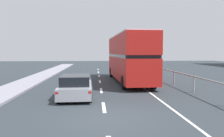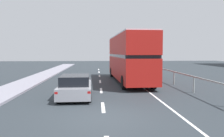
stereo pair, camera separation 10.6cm
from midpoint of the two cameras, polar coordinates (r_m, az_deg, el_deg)
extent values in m
cube|color=#282F35|center=(9.62, -1.63, -12.29)|extent=(73.17, 120.00, 0.10)
cube|color=silver|center=(11.24, -1.97, -9.59)|extent=(0.16, 2.12, 0.01)
cube|color=silver|center=(16.03, -2.53, -5.46)|extent=(0.16, 2.12, 0.01)
cube|color=silver|center=(20.85, -2.84, -3.24)|extent=(0.16, 2.12, 0.01)
cube|color=silver|center=(25.70, -3.02, -1.85)|extent=(0.16, 2.12, 0.01)
cube|color=silver|center=(30.56, -3.15, -0.91)|extent=(0.16, 2.12, 0.01)
cube|color=silver|center=(35.42, -3.24, -0.22)|extent=(0.16, 2.12, 0.01)
cube|color=silver|center=(18.75, 7.08, -4.09)|extent=(0.12, 46.00, 0.01)
cube|color=gray|center=(19.37, 15.38, -0.78)|extent=(0.08, 42.00, 0.08)
cylinder|color=gray|center=(15.89, 19.88, -3.85)|extent=(0.10, 0.10, 1.07)
cylinder|color=gray|center=(19.42, 15.35, -2.35)|extent=(0.10, 0.10, 1.07)
cylinder|color=gray|center=(23.04, 12.24, -1.30)|extent=(0.10, 0.10, 1.07)
cylinder|color=gray|center=(26.71, 9.98, -0.54)|extent=(0.10, 0.10, 1.07)
cylinder|color=gray|center=(30.42, 8.27, 0.04)|extent=(0.10, 0.10, 1.07)
cylinder|color=gray|center=(34.16, 6.93, 0.49)|extent=(0.10, 0.10, 1.07)
cylinder|color=gray|center=(37.91, 5.85, 0.85)|extent=(0.10, 0.10, 1.07)
cube|color=#AE1A15|center=(20.54, 4.37, 0.26)|extent=(2.84, 11.44, 1.88)
cube|color=black|center=(20.50, 4.38, 3.22)|extent=(2.84, 10.98, 0.24)
cube|color=#AE1A15|center=(20.51, 4.40, 5.81)|extent=(2.84, 11.44, 1.61)
cube|color=silver|center=(20.55, 4.41, 8.20)|extent=(2.78, 11.21, 0.10)
cube|color=black|center=(26.11, 2.15, 1.29)|extent=(2.17, 0.12, 1.32)
cube|color=yellow|center=(26.10, 2.16, 6.33)|extent=(1.45, 0.09, 0.28)
cylinder|color=black|center=(24.67, 0.05, -0.93)|extent=(0.32, 1.01, 1.00)
cylinder|color=black|center=(25.00, 5.10, -0.88)|extent=(0.32, 1.01, 1.00)
cylinder|color=black|center=(16.43, 3.09, -3.47)|extent=(0.32, 1.01, 1.00)
cylinder|color=black|center=(16.92, 10.53, -3.32)|extent=(0.32, 1.01, 1.00)
cube|color=gray|center=(13.66, -8.89, -5.11)|extent=(1.94, 4.19, 0.62)
cube|color=black|center=(13.38, -8.97, -2.83)|extent=(1.67, 2.32, 0.53)
cube|color=red|center=(11.72, -13.49, -5.95)|extent=(0.16, 0.06, 0.12)
cube|color=red|center=(11.60, -5.48, -5.95)|extent=(0.16, 0.06, 0.12)
cylinder|color=black|center=(15.11, -11.73, -4.91)|extent=(0.22, 0.65, 0.64)
cylinder|color=black|center=(15.02, -5.39, -4.90)|extent=(0.22, 0.65, 0.64)
cylinder|color=black|center=(12.43, -13.12, -6.88)|extent=(0.22, 0.65, 0.64)
cylinder|color=black|center=(12.32, -5.38, -6.89)|extent=(0.22, 0.65, 0.64)
camera|label=1|loc=(0.05, -89.82, 0.01)|focal=36.74mm
camera|label=2|loc=(0.05, 90.18, -0.01)|focal=36.74mm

